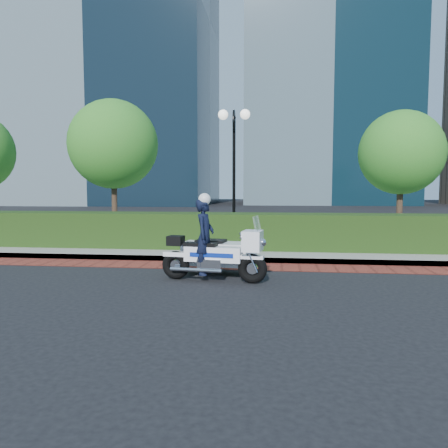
# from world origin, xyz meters

# --- Properties ---
(ground) EXTENTS (120.00, 120.00, 0.00)m
(ground) POSITION_xyz_m (0.00, 0.00, 0.00)
(ground) COLOR black
(ground) RESTS_ON ground
(brick_strip) EXTENTS (60.00, 1.00, 0.01)m
(brick_strip) POSITION_xyz_m (0.00, 1.50, 0.01)
(brick_strip) COLOR maroon
(brick_strip) RESTS_ON ground
(sidewalk) EXTENTS (60.00, 8.00, 0.15)m
(sidewalk) POSITION_xyz_m (0.00, 6.00, 0.07)
(sidewalk) COLOR gray
(sidewalk) RESTS_ON ground
(hedge_main) EXTENTS (18.00, 1.20, 1.00)m
(hedge_main) POSITION_xyz_m (0.00, 3.60, 0.65)
(hedge_main) COLOR black
(hedge_main) RESTS_ON sidewalk
(lamppost) EXTENTS (1.02, 0.70, 4.21)m
(lamppost) POSITION_xyz_m (1.00, 5.20, 2.96)
(lamppost) COLOR black
(lamppost) RESTS_ON sidewalk
(tree_b) EXTENTS (3.20, 3.20, 4.89)m
(tree_b) POSITION_xyz_m (-3.50, 6.50, 3.43)
(tree_b) COLOR #332319
(tree_b) RESTS_ON sidewalk
(tree_c) EXTENTS (2.80, 2.80, 4.30)m
(tree_c) POSITION_xyz_m (6.50, 6.50, 3.05)
(tree_c) COLOR #332319
(tree_c) RESTS_ON sidewalk
(tower_left) EXTENTS (22.00, 16.00, 40.00)m
(tower_left) POSITION_xyz_m (-16.00, 40.00, 20.00)
(tower_left) COLOR black
(tower_left) RESTS_ON ground
(tower_center) EXTENTS (18.00, 15.00, 46.00)m
(tower_center) POSITION_xyz_m (8.00, 44.00, 23.00)
(tower_center) COLOR black
(tower_center) RESTS_ON ground
(police_motorcycle) EXTENTS (2.20, 1.69, 1.78)m
(police_motorcycle) POSITION_xyz_m (1.05, 0.12, 0.61)
(police_motorcycle) COLOR black
(police_motorcycle) RESTS_ON ground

